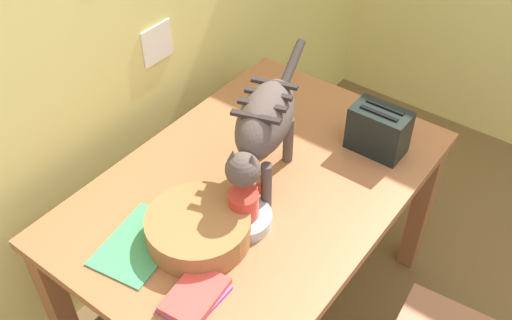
% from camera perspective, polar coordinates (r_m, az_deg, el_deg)
% --- Properties ---
extents(dining_table, '(1.31, 0.89, 0.72)m').
position_cam_1_polar(dining_table, '(2.00, 0.00, -3.99)').
color(dining_table, '#A2613B').
rests_on(dining_table, ground_plane).
extents(cat, '(0.64, 0.27, 0.35)m').
position_cam_1_polar(cat, '(1.78, 0.79, 3.52)').
color(cat, '#50423D').
rests_on(cat, dining_table).
extents(saucer_bowl, '(0.18, 0.18, 0.04)m').
position_cam_1_polar(saucer_bowl, '(1.80, -1.22, -5.78)').
color(saucer_bowl, '#AFB2B1').
rests_on(saucer_bowl, dining_table).
extents(coffee_mug, '(0.14, 0.09, 0.09)m').
position_cam_1_polar(coffee_mug, '(1.76, -1.19, -4.33)').
color(coffee_mug, red).
rests_on(coffee_mug, saucer_bowl).
extents(magazine, '(0.31, 0.24, 0.01)m').
position_cam_1_polar(magazine, '(1.79, -11.37, -8.10)').
color(magazine, '#419761').
rests_on(magazine, dining_table).
extents(book_stack, '(0.20, 0.14, 0.03)m').
position_cam_1_polar(book_stack, '(1.63, -6.06, -13.25)').
color(book_stack, '#8F52A0').
rests_on(book_stack, dining_table).
extents(wicker_basket, '(0.32, 0.32, 0.09)m').
position_cam_1_polar(wicker_basket, '(1.75, -5.71, -6.68)').
color(wicker_basket, '#9E663A').
rests_on(wicker_basket, dining_table).
extents(toaster, '(0.12, 0.20, 0.18)m').
position_cam_1_polar(toaster, '(2.06, 12.00, 2.89)').
color(toaster, black).
rests_on(toaster, dining_table).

